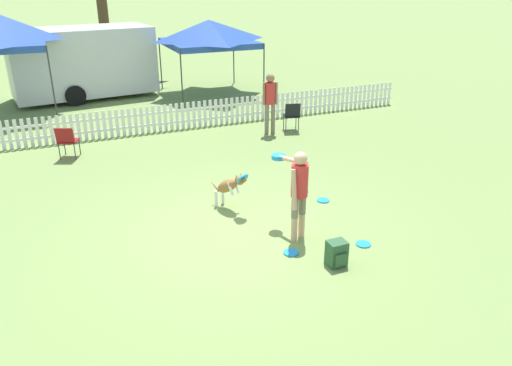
{
  "coord_description": "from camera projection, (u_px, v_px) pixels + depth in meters",
  "views": [
    {
      "loc": [
        -2.72,
        -7.2,
        4.22
      ],
      "look_at": [
        0.5,
        0.26,
        0.75
      ],
      "focal_mm": 35.0,
      "sensor_mm": 36.0,
      "label": 1
    }
  ],
  "objects": [
    {
      "name": "ground_plane",
      "position": [
        236.0,
        232.0,
        8.73
      ],
      "size": [
        240.0,
        240.0,
        0.0
      ],
      "primitive_type": "plane",
      "color": "olive"
    },
    {
      "name": "handler_person",
      "position": [
        298.0,
        185.0,
        8.17
      ],
      "size": [
        0.41,
        1.06,
        1.57
      ],
      "rotation": [
        0.0,
        0.0,
        0.41
      ],
      "color": "tan",
      "rests_on": "ground_plane"
    },
    {
      "name": "leaping_dog",
      "position": [
        229.0,
        185.0,
        9.36
      ],
      "size": [
        0.54,
        0.96,
        0.85
      ],
      "rotation": [
        0.0,
        0.0,
        -2.73
      ],
      "color": "olive",
      "rests_on": "ground_plane"
    },
    {
      "name": "frisbee_near_handler",
      "position": [
        302.0,
        191.0,
        10.32
      ],
      "size": [
        0.25,
        0.25,
        0.02
      ],
      "color": "#1E8CD8",
      "rests_on": "ground_plane"
    },
    {
      "name": "frisbee_near_dog",
      "position": [
        291.0,
        253.0,
        8.07
      ],
      "size": [
        0.25,
        0.25,
        0.02
      ],
      "color": "#1E8CD8",
      "rests_on": "ground_plane"
    },
    {
      "name": "frisbee_midfield",
      "position": [
        363.0,
        244.0,
        8.33
      ],
      "size": [
        0.25,
        0.25,
        0.02
      ],
      "color": "#1E8CD8",
      "rests_on": "ground_plane"
    },
    {
      "name": "frisbee_far_scatter",
      "position": [
        323.0,
        200.0,
        9.91
      ],
      "size": [
        0.25,
        0.25,
        0.02
      ],
      "color": "#1E8CD8",
      "rests_on": "ground_plane"
    },
    {
      "name": "backpack_on_grass",
      "position": [
        337.0,
        254.0,
        7.69
      ],
      "size": [
        0.29,
        0.28,
        0.41
      ],
      "color": "#2D5633",
      "rests_on": "ground_plane"
    },
    {
      "name": "picket_fence",
      "position": [
        154.0,
        119.0,
        13.97
      ],
      "size": [
        16.26,
        0.04,
        0.76
      ],
      "color": "white",
      "rests_on": "ground_plane"
    },
    {
      "name": "folding_chair_blue_left",
      "position": [
        292.0,
        114.0,
        14.04
      ],
      "size": [
        0.53,
        0.55,
        0.83
      ],
      "rotation": [
        0.0,
        0.0,
        2.86
      ],
      "color": "#333338",
      "rests_on": "ground_plane"
    },
    {
      "name": "folding_chair_center",
      "position": [
        67.0,
        139.0,
        11.97
      ],
      "size": [
        0.58,
        0.59,
        0.81
      ],
      "rotation": [
        0.0,
        0.0,
        2.75
      ],
      "color": "#333338",
      "rests_on": "ground_plane"
    },
    {
      "name": "canopy_tent_secondary",
      "position": [
        209.0,
        33.0,
        17.67
      ],
      "size": [
        3.01,
        3.01,
        2.63
      ],
      "color": "#333338",
      "rests_on": "ground_plane"
    },
    {
      "name": "spectator_standing",
      "position": [
        270.0,
        98.0,
        13.59
      ],
      "size": [
        0.41,
        0.27,
        1.68
      ],
      "rotation": [
        0.0,
        0.0,
        2.93
      ],
      "color": "#7A705B",
      "rests_on": "ground_plane"
    },
    {
      "name": "equipment_trailer",
      "position": [
        82.0,
        61.0,
        17.54
      ],
      "size": [
        5.67,
        2.73,
        2.41
      ],
      "rotation": [
        0.0,
        0.0,
        0.12
      ],
      "color": "silver",
      "rests_on": "ground_plane"
    }
  ]
}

